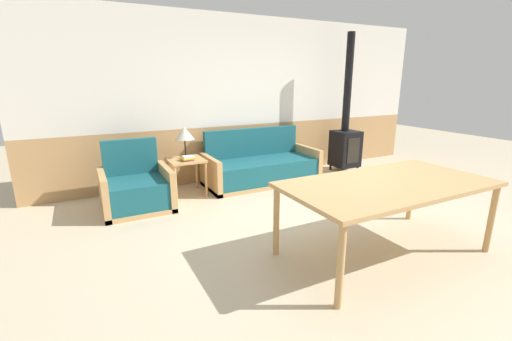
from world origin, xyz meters
TOP-DOWN VIEW (x-y plane):
  - ground_plane at (0.00, 0.00)m, footprint 16.00×16.00m
  - wall_back at (0.00, 2.63)m, footprint 7.20×0.06m
  - couch at (-0.09, 2.12)m, footprint 1.89×0.82m
  - armchair at (-2.14, 1.84)m, footprint 0.88×0.79m
  - side_table at (-1.38, 2.09)m, footprint 0.51×0.51m
  - table_lamp at (-1.35, 2.18)m, footprint 0.28×0.28m
  - book_stack at (-1.37, 2.00)m, footprint 0.22×0.18m
  - dining_table at (-0.14, -0.56)m, footprint 2.05×1.06m
  - wood_stove at (1.65, 2.06)m, footprint 0.45×0.44m

SIDE VIEW (x-z plane):
  - ground_plane at x=0.00m, z-range 0.00..0.00m
  - couch at x=-0.09m, z-range -0.18..0.69m
  - armchair at x=-2.14m, z-range -0.19..0.71m
  - side_table at x=-1.38m, z-range 0.18..0.73m
  - book_stack at x=-1.37m, z-range 0.55..0.61m
  - wood_stove at x=1.65m, z-range -0.58..1.90m
  - dining_table at x=-0.14m, z-range 0.31..1.06m
  - table_lamp at x=-1.35m, z-range 0.67..1.14m
  - wall_back at x=0.00m, z-range 0.00..2.70m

